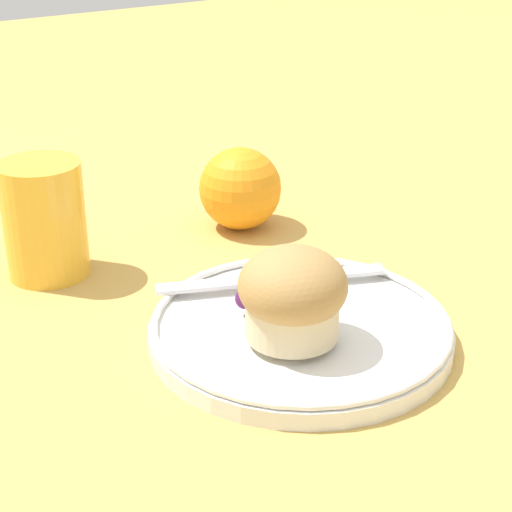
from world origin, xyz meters
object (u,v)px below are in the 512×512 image
Objects in this scene: muffin at (293,295)px; orange_fruit at (240,189)px; juice_glass at (44,220)px; butter_knife at (272,279)px.

orange_fruit is at bearing 65.53° from muffin.
butter_knife is at bearing -49.73° from juice_glass.
orange_fruit is (0.07, 0.15, 0.02)m from butter_knife.
juice_glass reaches higher than butter_knife.
juice_glass is (-0.13, 0.16, 0.03)m from butter_knife.
juice_glass reaches higher than muffin.
butter_knife is 2.25× the size of orange_fruit.
muffin is 0.25m from orange_fruit.
muffin reaches higher than orange_fruit.
juice_glass reaches higher than orange_fruit.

